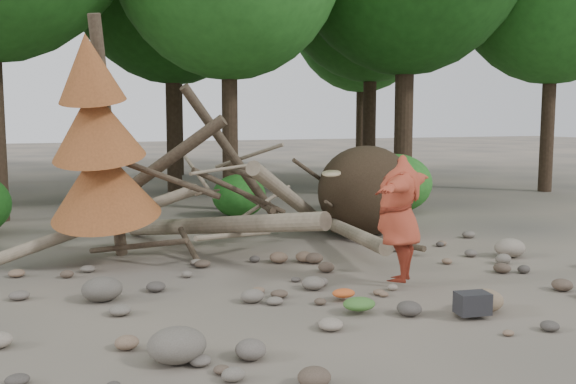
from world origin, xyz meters
name	(u,v)px	position (x,y,z in m)	size (l,w,h in m)	color
ground	(353,299)	(0.00, 0.00, 0.00)	(120.00, 120.00, 0.00)	#514C44
deadfall_pile	(344,194)	(2.02, 4.24, 0.95)	(8.55, 5.24, 3.30)	#332619
dead_conifer	(99,146)	(-3.12, 3.37, 2.11)	(2.06, 2.16, 4.35)	#4C3F30
bush_mid	(239,196)	(0.80, 7.80, 0.56)	(1.40, 1.40, 1.12)	#23691E
bush_right	(395,183)	(5.00, 7.00, 0.80)	(2.00, 2.00, 1.60)	#2D7C26
frisbee_thrower	(399,218)	(0.98, 0.37, 1.06)	(2.27, 2.10, 1.95)	#A33A24
backpack	(472,308)	(1.01, -1.39, 0.14)	(0.42, 0.28, 0.28)	black
cloth_green	(359,308)	(-0.26, -0.67, 0.08)	(0.45, 0.37, 0.17)	#3B6A2A
cloth_orange	(344,297)	(-0.17, -0.05, 0.06)	(0.33, 0.27, 0.12)	#C25021
boulder_front_left	(177,345)	(-2.87, -1.43, 0.19)	(0.63, 0.57, 0.38)	#625B51
boulder_front_right	(485,300)	(1.34, -1.22, 0.15)	(0.51, 0.46, 0.31)	#816A51
boulder_mid_right	(510,248)	(4.00, 1.33, 0.18)	(0.58, 0.53, 0.35)	gray
boulder_mid_left	(102,289)	(-3.35, 1.24, 0.17)	(0.57, 0.52, 0.34)	#58534A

